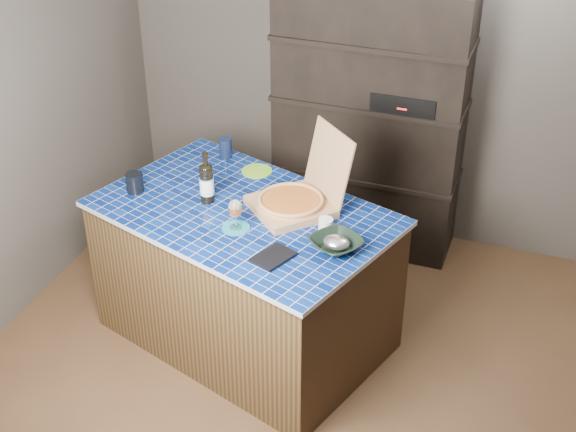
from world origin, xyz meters
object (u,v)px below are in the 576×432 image
at_px(kitchen_island, 246,275).
at_px(pizza_box, 295,199).
at_px(mead_bottle, 207,182).
at_px(bowl, 336,244).
at_px(dvd_case, 273,257).
at_px(wine_glass, 235,209).

distance_m(kitchen_island, pizza_box, 0.56).
xyz_separation_m(mead_bottle, bowl, (0.80, -0.20, -0.09)).
distance_m(mead_bottle, dvd_case, 0.67).
bearing_deg(bowl, pizza_box, 137.99).
bearing_deg(wine_glass, kitchen_island, 100.32).
xyz_separation_m(kitchen_island, mead_bottle, (-0.22, 0.03, 0.55)).
height_order(wine_glass, dvd_case, wine_glass).
height_order(kitchen_island, wine_glass, wine_glass).
relative_size(mead_bottle, wine_glass, 1.81).
distance_m(kitchen_island, mead_bottle, 0.59).
height_order(pizza_box, bowl, pizza_box).
relative_size(kitchen_island, dvd_case, 8.95).
bearing_deg(kitchen_island, mead_bottle, -168.74).
bearing_deg(kitchen_island, wine_glass, -61.41).
relative_size(kitchen_island, bowl, 7.38).
distance_m(wine_glass, bowl, 0.55).
bearing_deg(bowl, mead_bottle, 165.78).
bearing_deg(kitchen_island, bowl, 1.35).
xyz_separation_m(kitchen_island, bowl, (0.58, -0.17, 0.46)).
bearing_deg(mead_bottle, bowl, -14.22).
relative_size(kitchen_island, mead_bottle, 6.03).
bearing_deg(mead_bottle, wine_glass, -38.37).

